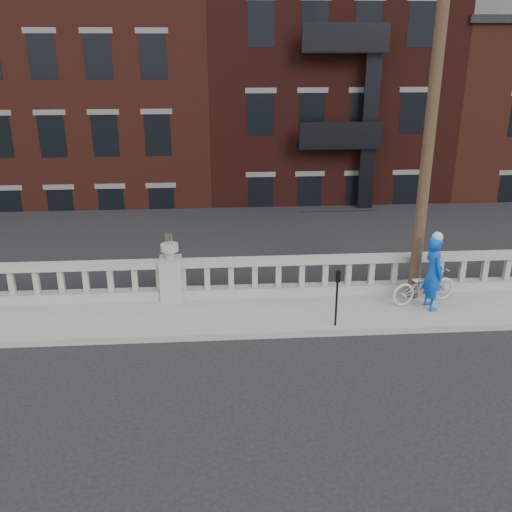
{
  "coord_description": "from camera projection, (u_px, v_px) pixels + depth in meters",
  "views": [
    {
      "loc": [
        1.19,
        -9.52,
        6.32
      ],
      "look_at": [
        2.11,
        3.2,
        1.53
      ],
      "focal_mm": 40.0,
      "sensor_mm": 36.0,
      "label": 1
    }
  ],
  "objects": [
    {
      "name": "ground",
      "position": [
        159.0,
        390.0,
        11.03
      ],
      "size": [
        120.0,
        120.0,
        0.0
      ],
      "primitive_type": "plane",
      "color": "black",
      "rests_on": "ground"
    },
    {
      "name": "balustrade",
      "position": [
        171.0,
        280.0,
        14.49
      ],
      "size": [
        28.0,
        0.34,
        1.03
      ],
      "color": "gray",
      "rests_on": "sidewalk"
    },
    {
      "name": "parking_meter_c",
      "position": [
        337.0,
        292.0,
        12.95
      ],
      "size": [
        0.1,
        0.09,
        1.36
      ],
      "color": "black",
      "rests_on": "sidewalk"
    },
    {
      "name": "sidewalk",
      "position": [
        170.0,
        317.0,
        13.8
      ],
      "size": [
        32.0,
        2.2,
        0.15
      ],
      "primitive_type": "cube",
      "color": "gray",
      "rests_on": "ground"
    },
    {
      "name": "planter_pedestal",
      "position": [
        171.0,
        273.0,
        14.43
      ],
      "size": [
        0.55,
        0.55,
        1.76
      ],
      "color": "gray",
      "rests_on": "sidewalk"
    },
    {
      "name": "cyclist",
      "position": [
        433.0,
        273.0,
        13.81
      ],
      "size": [
        0.53,
        0.73,
        1.86
      ],
      "primitive_type": "imported",
      "rotation": [
        0.0,
        0.0,
        1.7
      ],
      "color": "blue",
      "rests_on": "sidewalk"
    },
    {
      "name": "bicycle",
      "position": [
        424.0,
        285.0,
        14.27
      ],
      "size": [
        1.86,
        1.05,
        0.93
      ],
      "primitive_type": "imported",
      "rotation": [
        0.0,
        0.0,
        1.83
      ],
      "color": "silver",
      "rests_on": "sidewalk"
    },
    {
      "name": "lower_level",
      "position": [
        203.0,
        113.0,
        31.66
      ],
      "size": [
        80.0,
        44.0,
        20.8
      ],
      "color": "#605E59",
      "rests_on": "ground"
    },
    {
      "name": "utility_pole",
      "position": [
        434.0,
        93.0,
        12.97
      ],
      "size": [
        1.6,
        0.28,
        10.0
      ],
      "color": "#422D1E",
      "rests_on": "sidewalk"
    }
  ]
}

